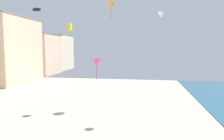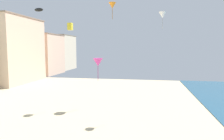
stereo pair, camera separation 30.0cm
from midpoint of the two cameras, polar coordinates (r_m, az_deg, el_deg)
The scene contains 7 objects.
boardwalk_hotel_far at distance 83.33m, azimuth -20.75°, elevation 4.10°, with size 16.38×14.75×15.03m.
boardwalk_hotel_distant at distance 99.44m, azimuth -15.54°, elevation 4.72°, with size 13.01×14.83×15.83m.
kite_white_delta at distance 32.80m, azimuth 13.22°, elevation 14.56°, with size 1.11×1.11×2.53m.
kite_black_parafoil at distance 46.15m, azimuth -20.31°, elevation 15.43°, with size 1.89×0.52×0.73m.
kite_yellow_box at distance 29.11m, azimuth -12.11°, elevation 11.71°, with size 0.61×0.61×0.95m.
kite_orange_delta at distance 38.70m, azimuth -0.56°, elevation 17.41°, with size 1.30×1.30×2.95m.
kite_magenta_delta at distance 33.99m, azimuth -4.53°, elevation 2.14°, with size 1.64×1.64×3.72m.
Camera 1 is at (10.16, -3.78, 9.57)m, focal length 33.03 mm.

